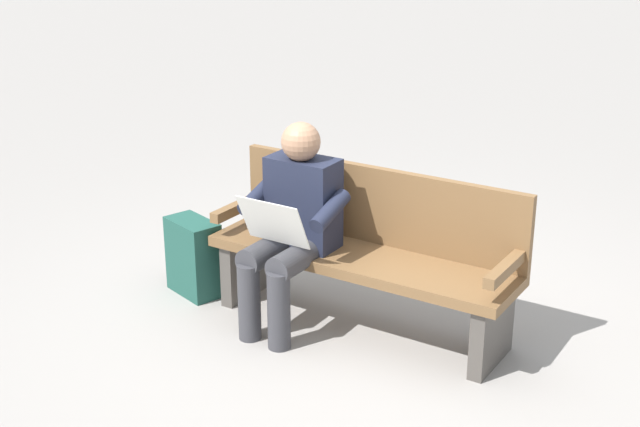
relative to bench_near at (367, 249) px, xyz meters
The scene contains 4 objects.
ground_plane 0.46m from the bench_near, 95.79° to the left, with size 40.00×40.00×0.00m, color gray.
bench_near is the anchor object (origin of this frame).
person_seated 0.45m from the bench_near, 39.48° to the left, with size 0.60×0.60×1.18m.
backpack 1.14m from the bench_near, 16.84° to the left, with size 0.39×0.29×0.48m.
Camera 1 is at (-2.62, 3.71, 2.37)m, focal length 49.39 mm.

